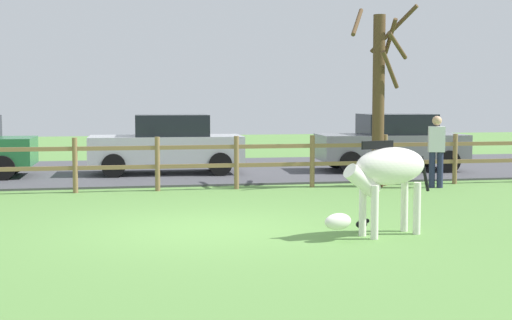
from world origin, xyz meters
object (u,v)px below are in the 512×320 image
Objects in this scene: crow_on_grass at (362,224)px; parked_car_grey at (392,142)px; bare_tree at (379,92)px; zebra at (386,173)px; visitor_near_fence at (436,148)px; parked_car_silver at (167,144)px.

parked_car_grey is at bearing 65.74° from crow_on_grass.
zebra is (-2.09, -5.85, -1.26)m from bare_tree.
bare_tree is 1.02× the size of parked_car_grey.
visitor_near_fence is at bearing -20.43° from bare_tree.
parked_car_grey is at bearing 63.45° from bare_tree.
visitor_near_fence is (-0.37, -3.62, 0.06)m from parked_car_grey.
crow_on_grass is at bearing -125.01° from visitor_near_fence.
parked_car_grey is at bearing 84.18° from visitor_near_fence.
crow_on_grass is 9.55m from parked_car_grey.
parked_car_silver reaches higher than zebra.
bare_tree is at bearing 159.57° from visitor_near_fence.
parked_car_silver is at bearing 145.47° from visitor_near_fence.
zebra is at bearing -121.49° from visitor_near_fence.
zebra is 0.46× the size of parked_car_silver.
bare_tree is 2.55× the size of visitor_near_fence.
zebra is at bearing -54.18° from crow_on_grass.
bare_tree is 6.33m from zebra.
visitor_near_fence is at bearing 58.51° from zebra.
crow_on_grass is (-0.24, 0.33, -0.80)m from zebra.
crow_on_grass is at bearing 125.82° from zebra.
visitor_near_fence reaches higher than crow_on_grass.
parked_car_silver is at bearing 176.64° from parked_car_grey.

